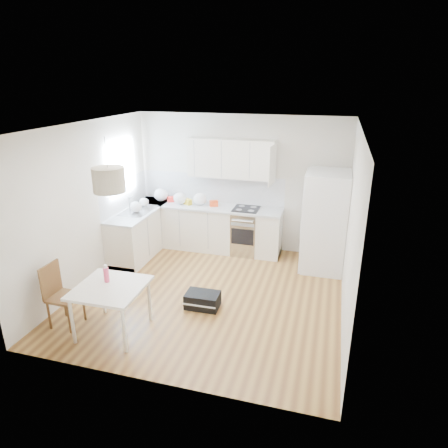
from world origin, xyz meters
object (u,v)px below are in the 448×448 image
at_px(gym_bag, 203,300).
at_px(refrigerator, 326,221).
at_px(dining_table, 110,291).
at_px(dining_chair, 64,296).

bearing_deg(gym_bag, refrigerator, 47.42).
height_order(dining_table, dining_chair, dining_chair).
distance_m(dining_table, gym_bag, 1.45).
bearing_deg(dining_table, gym_bag, 42.12).
height_order(refrigerator, dining_table, refrigerator).
relative_size(dining_chair, gym_bag, 1.80).
height_order(refrigerator, dining_chair, refrigerator).
bearing_deg(dining_chair, gym_bag, 30.86).
xyz_separation_m(dining_table, gym_bag, (0.99, 0.93, -0.51)).
height_order(dining_table, gym_bag, dining_table).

